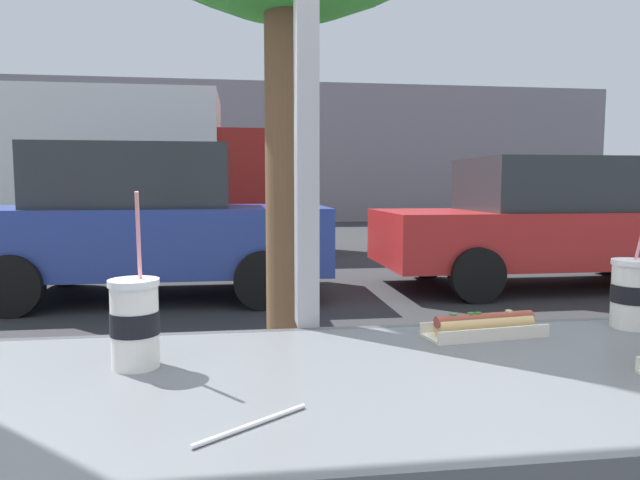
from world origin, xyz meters
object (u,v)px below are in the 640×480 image
soda_cup_right (632,293)px  hotdog_tray_near (484,326)px  parked_car_red (555,222)px  parked_car_blue (149,222)px  box_truck (122,169)px  soda_cup_left (135,322)px

soda_cup_right → hotdog_tray_near: size_ratio=1.15×
parked_car_red → hotdog_tray_near: bearing=-121.6°
parked_car_blue → box_truck: bearing=104.8°
soda_cup_right → parked_car_red: 6.63m
soda_cup_left → soda_cup_right: soda_cup_left is taller
soda_cup_right → parked_car_blue: parked_car_blue is taller
hotdog_tray_near → parked_car_blue: bearing=105.6°
parked_car_red → box_truck: size_ratio=0.68×
hotdog_tray_near → parked_car_red: bearing=58.4°
parked_car_blue → parked_car_red: (5.20, 0.00, -0.04)m
soda_cup_left → soda_cup_right: size_ratio=1.01×
hotdog_tray_near → parked_car_blue: (-1.62, 5.81, -0.13)m
parked_car_blue → parked_car_red: bearing=0.0°
soda_cup_left → hotdog_tray_near: soda_cup_left is taller
soda_cup_right → parked_car_red: (3.22, 5.79, -0.23)m
soda_cup_right → parked_car_blue: (-1.99, 5.79, -0.19)m
parked_car_blue → parked_car_red: size_ratio=0.89×
soda_cup_right → hotdog_tray_near: (-0.37, -0.02, -0.06)m
soda_cup_right → parked_car_red: parked_car_red is taller
soda_cup_left → parked_car_blue: size_ratio=0.08×
soda_cup_left → parked_car_red: parked_car_red is taller
hotdog_tray_near → box_truck: (-2.74, 10.06, 0.62)m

